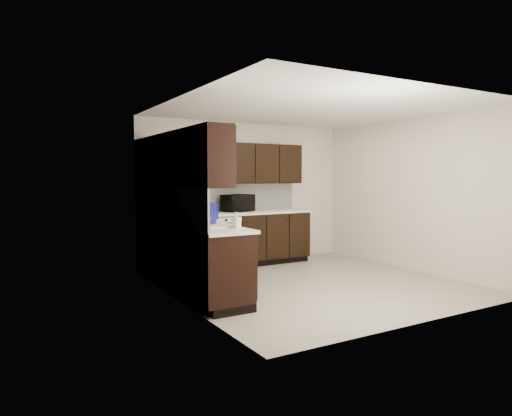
{
  "coord_description": "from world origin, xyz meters",
  "views": [
    {
      "loc": [
        -3.97,
        -5.21,
        1.55
      ],
      "look_at": [
        -0.6,
        0.6,
        1.08
      ],
      "focal_mm": 32.0,
      "sensor_mm": 36.0,
      "label": 1
    }
  ],
  "objects_px": {
    "toaster_oven": "(194,207)",
    "blue_pitcher": "(209,214)",
    "microwave": "(238,203)",
    "sink": "(206,230)",
    "storage_bin": "(180,212)"
  },
  "relations": [
    {
      "from": "toaster_oven",
      "to": "blue_pitcher",
      "type": "xyz_separation_m",
      "value": [
        -0.54,
        -1.79,
        0.03
      ]
    },
    {
      "from": "microwave",
      "to": "blue_pitcher",
      "type": "bearing_deg",
      "value": -150.33
    },
    {
      "from": "toaster_oven",
      "to": "sink",
      "type": "bearing_deg",
      "value": -131.4
    },
    {
      "from": "microwave",
      "to": "toaster_oven",
      "type": "relative_size",
      "value": 1.49
    },
    {
      "from": "microwave",
      "to": "sink",
      "type": "bearing_deg",
      "value": -151.51
    },
    {
      "from": "microwave",
      "to": "blue_pitcher",
      "type": "distance_m",
      "value": 2.25
    },
    {
      "from": "toaster_oven",
      "to": "microwave",
      "type": "bearing_deg",
      "value": -23.48
    },
    {
      "from": "sink",
      "to": "toaster_oven",
      "type": "xyz_separation_m",
      "value": [
        0.58,
        1.76,
        0.17
      ]
    },
    {
      "from": "blue_pitcher",
      "to": "sink",
      "type": "bearing_deg",
      "value": 158.58
    },
    {
      "from": "microwave",
      "to": "toaster_oven",
      "type": "height_order",
      "value": "microwave"
    },
    {
      "from": "storage_bin",
      "to": "blue_pitcher",
      "type": "relative_size",
      "value": 1.85
    },
    {
      "from": "storage_bin",
      "to": "blue_pitcher",
      "type": "distance_m",
      "value": 0.97
    },
    {
      "from": "microwave",
      "to": "blue_pitcher",
      "type": "height_order",
      "value": "microwave"
    },
    {
      "from": "toaster_oven",
      "to": "storage_bin",
      "type": "relative_size",
      "value": 0.68
    },
    {
      "from": "microwave",
      "to": "storage_bin",
      "type": "relative_size",
      "value": 1.01
    }
  ]
}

